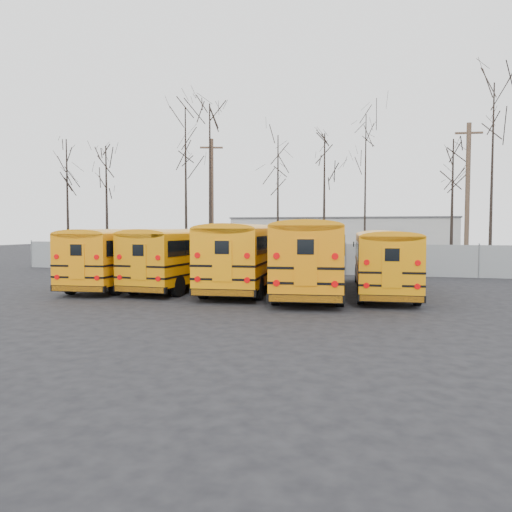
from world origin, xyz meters
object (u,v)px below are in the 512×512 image
(bus_b, at_px, (190,253))
(bus_c, at_px, (248,250))
(bus_a, at_px, (126,252))
(utility_pole_left, at_px, (212,202))
(bus_d, at_px, (313,250))
(bus_e, at_px, (383,256))
(utility_pole_right, at_px, (467,196))

(bus_b, xyz_separation_m, bus_c, (3.09, 0.03, 0.14))
(bus_a, relative_size, bus_c, 0.92)
(bus_a, xyz_separation_m, bus_c, (6.46, 0.48, 0.15))
(bus_a, xyz_separation_m, utility_pole_left, (0.08, 12.76, 3.25))
(utility_pole_left, bearing_deg, bus_c, -79.82)
(bus_d, xyz_separation_m, bus_e, (3.18, 0.58, -0.26))
(bus_e, distance_m, utility_pole_right, 14.15)
(bus_a, height_order, bus_d, bus_d)
(bus_d, bearing_deg, bus_e, 4.43)
(bus_a, distance_m, bus_d, 9.79)
(bus_d, bearing_deg, utility_pole_left, 120.89)
(bus_c, relative_size, utility_pole_left, 1.22)
(utility_pole_left, relative_size, utility_pole_right, 0.97)
(bus_c, bearing_deg, utility_pole_right, 42.12)
(bus_b, distance_m, utility_pole_right, 19.78)
(bus_e, height_order, utility_pole_left, utility_pole_left)
(bus_e, height_order, utility_pole_right, utility_pole_right)
(bus_a, height_order, bus_e, bus_a)
(bus_b, xyz_separation_m, utility_pole_right, (14.89, 12.57, 3.39))
(bus_c, xyz_separation_m, bus_d, (3.32, -0.71, 0.07))
(bus_c, height_order, utility_pole_left, utility_pole_left)
(bus_e, bearing_deg, bus_c, 174.38)
(bus_b, bearing_deg, utility_pole_left, 108.64)
(bus_c, bearing_deg, bus_e, -5.83)
(bus_b, bearing_deg, bus_a, -168.75)
(bus_a, distance_m, utility_pole_left, 13.17)
(utility_pole_left, height_order, utility_pole_right, utility_pole_right)
(bus_e, distance_m, utility_pole_left, 18.20)
(utility_pole_right, bearing_deg, bus_d, -130.11)
(bus_d, bearing_deg, utility_pole_right, 51.56)
(bus_c, height_order, bus_d, bus_d)
(bus_e, xyz_separation_m, utility_pole_left, (-12.89, 12.42, 3.29))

